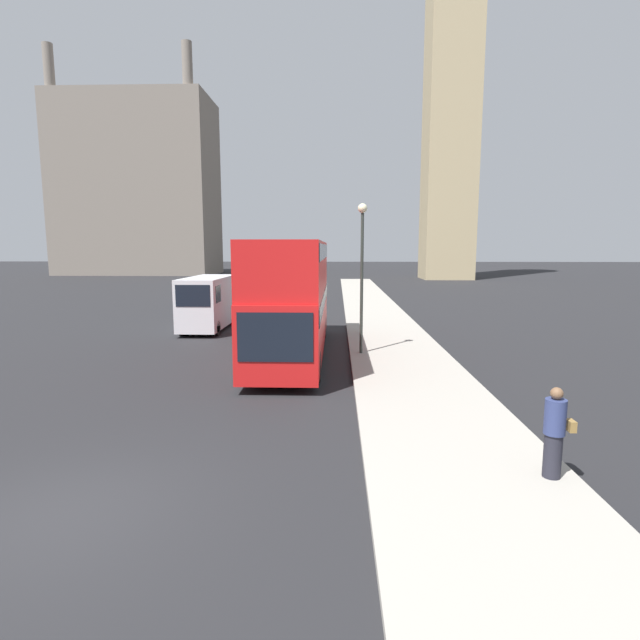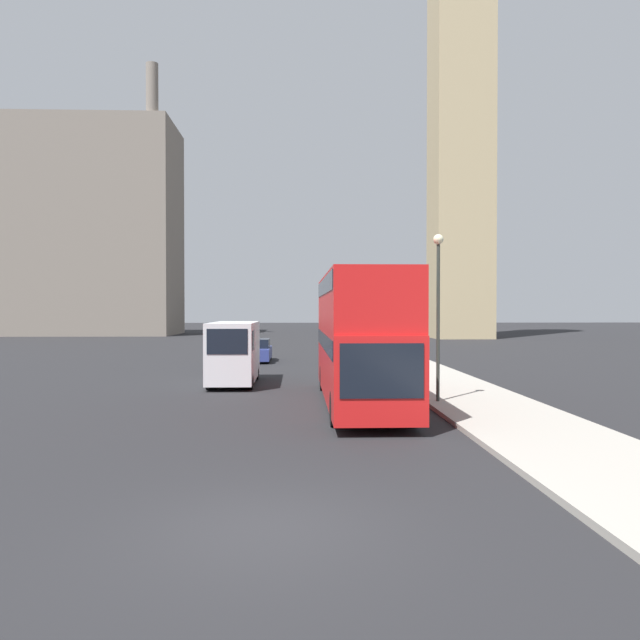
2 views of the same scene
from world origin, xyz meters
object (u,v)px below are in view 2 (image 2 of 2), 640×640
object	(u,v)px
clock_tower	(461,57)
white_van	(234,351)
red_double_decker_bus	(360,333)
street_lamp	(438,292)
parked_sedan	(257,351)

from	to	relation	value
clock_tower	white_van	xyz separation A→B (m)	(-22.03, -44.88, -31.51)
red_double_decker_bus	street_lamp	size ratio (longest dim) A/B	1.97
red_double_decker_bus	parked_sedan	distance (m)	19.34
red_double_decker_bus	white_van	world-z (taller)	red_double_decker_bus
red_double_decker_bus	parked_sedan	world-z (taller)	red_double_decker_bus
clock_tower	red_double_decker_bus	distance (m)	61.82
street_lamp	parked_sedan	distance (m)	20.54
white_van	parked_sedan	world-z (taller)	white_van
white_van	parked_sedan	size ratio (longest dim) A/B	1.20
clock_tower	parked_sedan	world-z (taller)	clock_tower
red_double_decker_bus	white_van	bearing A→B (deg)	129.26
white_van	street_lamp	distance (m)	10.32
white_van	street_lamp	xyz separation A→B (m)	(7.76, -6.32, 2.49)
street_lamp	white_van	bearing A→B (deg)	140.84
clock_tower	street_lamp	bearing A→B (deg)	-105.57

